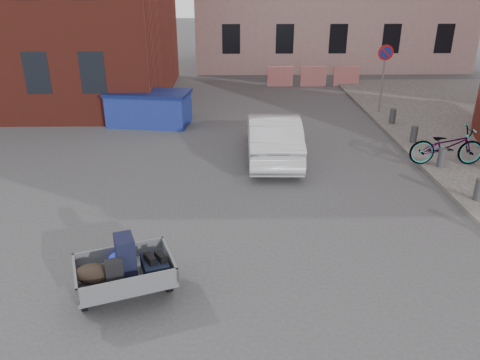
{
  "coord_description": "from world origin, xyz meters",
  "views": [
    {
      "loc": [
        -0.03,
        -9.03,
        5.13
      ],
      "look_at": [
        0.15,
        0.28,
        1.1
      ],
      "focal_mm": 35.0,
      "sensor_mm": 36.0,
      "label": 1
    }
  ],
  "objects_px": {
    "dumpster": "(149,108)",
    "bicycle": "(447,146)",
    "silver_car": "(273,136)",
    "trailer": "(124,270)"
  },
  "relations": [
    {
      "from": "dumpster",
      "to": "bicycle",
      "type": "height_order",
      "value": "dumpster"
    },
    {
      "from": "trailer",
      "to": "bicycle",
      "type": "distance_m",
      "value": 10.05
    },
    {
      "from": "trailer",
      "to": "dumpster",
      "type": "relative_size",
      "value": 0.61
    },
    {
      "from": "silver_car",
      "to": "bicycle",
      "type": "bearing_deg",
      "value": 170.97
    },
    {
      "from": "bicycle",
      "to": "dumpster",
      "type": "bearing_deg",
      "value": 64.95
    },
    {
      "from": "silver_car",
      "to": "dumpster",
      "type": "bearing_deg",
      "value": -39.32
    },
    {
      "from": "trailer",
      "to": "dumpster",
      "type": "xyz_separation_m",
      "value": [
        -1.25,
        10.58,
        0.03
      ]
    },
    {
      "from": "dumpster",
      "to": "trailer",
      "type": "bearing_deg",
      "value": -74.0
    },
    {
      "from": "dumpster",
      "to": "silver_car",
      "type": "height_order",
      "value": "silver_car"
    },
    {
      "from": "trailer",
      "to": "silver_car",
      "type": "height_order",
      "value": "silver_car"
    }
  ]
}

